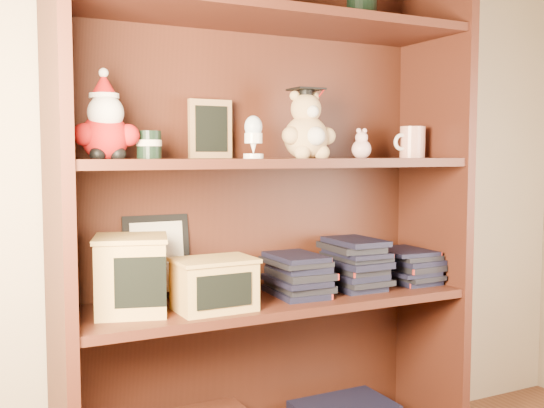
% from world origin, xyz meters
% --- Properties ---
extents(bookcase, '(1.20, 0.35, 1.60)m').
position_xyz_m(bookcase, '(0.16, 1.36, 0.78)').
color(bookcase, '#431D13').
rests_on(bookcase, ground).
extents(shelf_lower, '(1.14, 0.33, 0.02)m').
position_xyz_m(shelf_lower, '(0.16, 1.30, 0.54)').
color(shelf_lower, '#431D13').
rests_on(shelf_lower, ground).
extents(shelf_upper, '(1.14, 0.33, 0.02)m').
position_xyz_m(shelf_upper, '(0.16, 1.30, 0.94)').
color(shelf_upper, '#431D13').
rests_on(shelf_upper, ground).
extents(santa_plush, '(0.16, 0.12, 0.23)m').
position_xyz_m(santa_plush, '(-0.30, 1.30, 1.03)').
color(santa_plush, '#A50F0F').
rests_on(santa_plush, shelf_upper).
extents(teachers_tin, '(0.06, 0.06, 0.07)m').
position_xyz_m(teachers_tin, '(-0.19, 1.31, 0.99)').
color(teachers_tin, black).
rests_on(teachers_tin, shelf_upper).
extents(chalkboard_plaque, '(0.13, 0.07, 0.17)m').
position_xyz_m(chalkboard_plaque, '(0.02, 1.42, 1.03)').
color(chalkboard_plaque, '#9E7547').
rests_on(chalkboard_plaque, shelf_upper).
extents(egg_cup, '(0.05, 0.05, 0.11)m').
position_xyz_m(egg_cup, '(0.07, 1.23, 1.01)').
color(egg_cup, white).
rests_on(egg_cup, shelf_upper).
extents(grad_teddy_bear, '(0.17, 0.15, 0.21)m').
position_xyz_m(grad_teddy_bear, '(0.27, 1.30, 1.03)').
color(grad_teddy_bear, tan).
rests_on(grad_teddy_bear, shelf_upper).
extents(pink_figurine, '(0.06, 0.06, 0.09)m').
position_xyz_m(pink_figurine, '(0.47, 1.31, 0.99)').
color(pink_figurine, beige).
rests_on(pink_figurine, shelf_upper).
extents(teacher_mug, '(0.11, 0.08, 0.10)m').
position_xyz_m(teacher_mug, '(0.66, 1.31, 1.00)').
color(teacher_mug, silver).
rests_on(teacher_mug, shelf_upper).
extents(certificate_frame, '(0.19, 0.05, 0.24)m').
position_xyz_m(certificate_frame, '(-0.13, 1.44, 0.67)').
color(certificate_frame, black).
rests_on(certificate_frame, shelf_lower).
extents(treats_box, '(0.23, 0.23, 0.20)m').
position_xyz_m(treats_box, '(-0.24, 1.30, 0.65)').
color(treats_box, tan).
rests_on(treats_box, shelf_lower).
extents(pencils_box, '(0.21, 0.16, 0.14)m').
position_xyz_m(pencils_box, '(-0.04, 1.24, 0.62)').
color(pencils_box, tan).
rests_on(pencils_box, shelf_lower).
extents(book_stack_left, '(0.14, 0.20, 0.11)m').
position_xyz_m(book_stack_left, '(0.25, 1.30, 0.61)').
color(book_stack_left, black).
rests_on(book_stack_left, shelf_lower).
extents(book_stack_mid, '(0.14, 0.20, 0.14)m').
position_xyz_m(book_stack_mid, '(0.45, 1.30, 0.62)').
color(book_stack_mid, black).
rests_on(book_stack_mid, shelf_lower).
extents(book_stack_right, '(0.14, 0.20, 0.11)m').
position_xyz_m(book_stack_right, '(0.65, 1.30, 0.61)').
color(book_stack_right, black).
rests_on(book_stack_right, shelf_lower).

